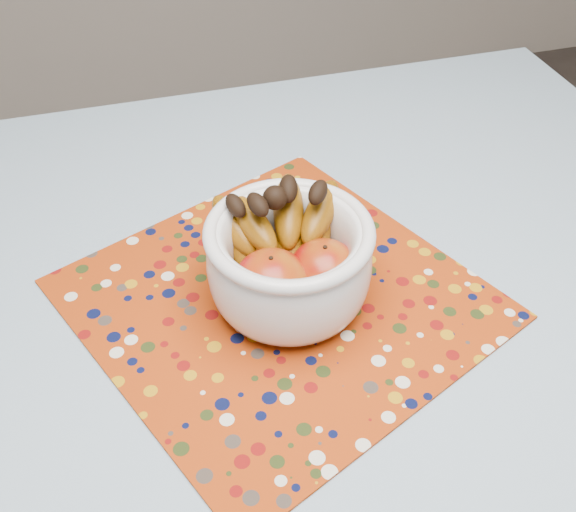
% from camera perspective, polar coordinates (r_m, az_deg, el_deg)
% --- Properties ---
extents(table, '(1.20, 1.20, 0.75)m').
position_cam_1_polar(table, '(0.85, 2.42, -12.69)').
color(table, brown).
rests_on(table, ground).
extents(tablecloth, '(1.32, 1.32, 0.01)m').
position_cam_1_polar(tablecloth, '(0.78, 2.59, -9.27)').
color(tablecloth, slate).
rests_on(tablecloth, table).
extents(placemat, '(0.59, 0.59, 0.00)m').
position_cam_1_polar(placemat, '(0.84, -0.75, -3.65)').
color(placemat, '#932D08').
rests_on(placemat, tablecloth).
extents(fruit_bowl, '(0.23, 0.21, 0.16)m').
position_cam_1_polar(fruit_bowl, '(0.80, -0.21, 0.31)').
color(fruit_bowl, silver).
rests_on(fruit_bowl, placemat).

